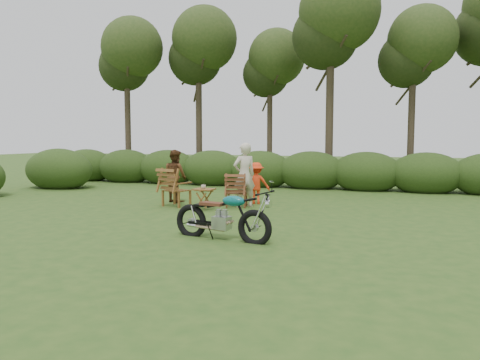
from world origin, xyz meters
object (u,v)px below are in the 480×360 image
(child, at_px, (256,204))
(motorcycle, at_px, (222,239))
(lawn_chair_right, at_px, (237,207))
(adult_b, at_px, (176,202))
(adult_a, at_px, (244,207))
(side_table, at_px, (204,199))
(cup, at_px, (203,187))
(lawn_chair_left, at_px, (177,206))

(child, bearing_deg, motorcycle, 84.39)
(lawn_chair_right, bearing_deg, adult_b, -21.92)
(motorcycle, distance_m, adult_a, 4.06)
(adult_a, distance_m, child, 0.73)
(lawn_chair_right, relative_size, child, 0.78)
(adult_a, xyz_separation_m, child, (0.12, 0.73, 0.00))
(side_table, relative_size, child, 0.47)
(cup, height_order, adult_a, adult_a)
(lawn_chair_left, xyz_separation_m, adult_b, (-0.42, 0.76, 0.00))
(lawn_chair_left, bearing_deg, adult_b, -47.54)
(motorcycle, relative_size, child, 1.63)
(adult_a, height_order, adult_b, adult_a)
(motorcycle, distance_m, cup, 3.69)
(motorcycle, height_order, adult_a, adult_a)
(motorcycle, bearing_deg, adult_b, 136.17)
(lawn_chair_left, relative_size, child, 0.89)
(lawn_chair_left, bearing_deg, motorcycle, 141.28)
(motorcycle, xyz_separation_m, child, (-0.77, 4.68, 0.00))
(motorcycle, relative_size, cup, 15.15)
(lawn_chair_right, height_order, lawn_chair_left, lawn_chair_left)
(side_table, bearing_deg, motorcycle, -61.36)
(lawn_chair_right, xyz_separation_m, cup, (-0.66, -0.75, 0.61))
(lawn_chair_left, xyz_separation_m, adult_a, (1.83, 0.42, 0.00))
(adult_a, bearing_deg, lawn_chair_left, -30.97)
(lawn_chair_right, distance_m, lawn_chair_left, 1.67)
(lawn_chair_left, distance_m, child, 2.26)
(adult_a, bearing_deg, child, -142.93)
(motorcycle, bearing_deg, adult_a, 112.69)
(motorcycle, bearing_deg, lawn_chair_left, 137.60)
(cup, relative_size, child, 0.11)
(child, bearing_deg, side_table, 42.52)
(adult_a, distance_m, adult_b, 2.27)
(motorcycle, relative_size, adult_b, 1.25)
(adult_b, bearing_deg, side_table, 169.80)
(adult_a, xyz_separation_m, adult_b, (-2.25, 0.34, 0.00))
(adult_b, bearing_deg, adult_a, -159.86)
(motorcycle, bearing_deg, lawn_chair_right, 115.66)
(cup, xyz_separation_m, adult_a, (0.87, 0.77, -0.61))
(lawn_chair_left, distance_m, cup, 1.19)
(lawn_chair_right, relative_size, adult_b, 0.60)
(side_table, relative_size, cup, 4.38)
(motorcycle, bearing_deg, child, 109.43)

